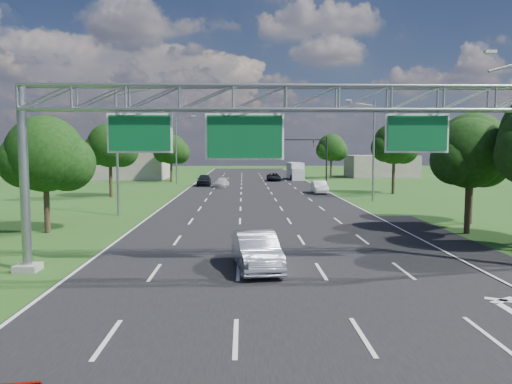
{
  "coord_description": "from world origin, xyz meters",
  "views": [
    {
      "loc": [
        -1.59,
        -9.66,
        5.36
      ],
      "look_at": [
        -0.92,
        15.58,
        3.13
      ],
      "focal_mm": 35.0,
      "sensor_mm": 36.0,
      "label": 1
    }
  ],
  "objects_px": {
    "sign_gantry": "(287,112)",
    "silver_sedan": "(256,251)",
    "traffic_signal": "(303,149)",
    "box_truck": "(296,171)"
  },
  "relations": [
    {
      "from": "silver_sedan",
      "to": "box_truck",
      "type": "bearing_deg",
      "value": 75.05
    },
    {
      "from": "sign_gantry",
      "to": "box_truck",
      "type": "xyz_separation_m",
      "value": [
        7.1,
        63.3,
        -5.52
      ]
    },
    {
      "from": "silver_sedan",
      "to": "sign_gantry",
      "type": "bearing_deg",
      "value": -11.87
    },
    {
      "from": "box_truck",
      "to": "traffic_signal",
      "type": "bearing_deg",
      "value": -94.22
    },
    {
      "from": "traffic_signal",
      "to": "silver_sedan",
      "type": "height_order",
      "value": "traffic_signal"
    },
    {
      "from": "traffic_signal",
      "to": "silver_sedan",
      "type": "bearing_deg",
      "value": -99.11
    },
    {
      "from": "sign_gantry",
      "to": "silver_sedan",
      "type": "xyz_separation_m",
      "value": [
        -1.33,
        0.11,
        -6.07
      ]
    },
    {
      "from": "sign_gantry",
      "to": "silver_sedan",
      "type": "distance_m",
      "value": 6.22
    },
    {
      "from": "traffic_signal",
      "to": "box_truck",
      "type": "relative_size",
      "value": 1.59
    },
    {
      "from": "silver_sedan",
      "to": "box_truck",
      "type": "relative_size",
      "value": 0.65
    }
  ]
}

